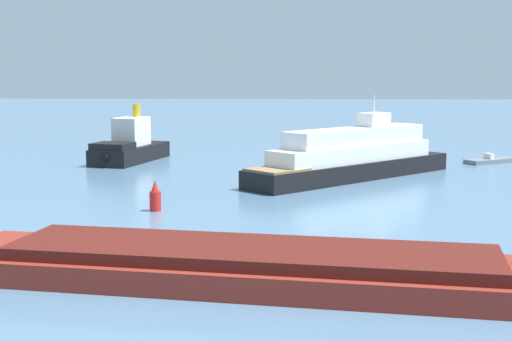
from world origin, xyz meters
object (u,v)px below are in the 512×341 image
Objects in this scene: cargo_barge at (309,265)px; channel_buoy_red at (155,198)px; small_motorboat at (492,160)px; white_riverboat at (353,157)px; tugboat at (130,147)px.

cargo_barge reaches higher than channel_buoy_red.
small_motorboat is at bearing 43.09° from channel_buoy_red.
channel_buoy_red is at bearing -136.91° from small_motorboat.
white_riverboat is 30.33m from cargo_barge.
channel_buoy_red reaches higher than small_motorboat.
small_motorboat is 36.70m from channel_buoy_red.
cargo_barge reaches higher than small_motorboat.
small_motorboat is (13.69, 10.75, -1.52)m from white_riverboat.
tugboat is 25.35m from channel_buoy_red.
white_riverboat is at bearing -26.89° from tugboat.
cargo_barge is at bearing -97.80° from white_riverboat.
channel_buoy_red is at bearing 119.78° from cargo_barge.
white_riverboat is 9.05× the size of channel_buoy_red.
cargo_barge is 15.08× the size of channel_buoy_red.
white_riverboat reaches higher than tugboat.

